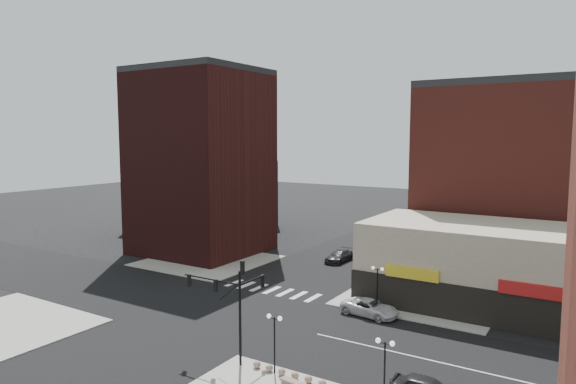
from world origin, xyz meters
The scene contains 17 objects.
ground centered at (0.00, 0.00, 0.00)m, with size 240.00×240.00×0.00m, color black.
road_ew centered at (0.00, 0.00, 0.01)m, with size 200.00×14.00×0.02m, color black.
road_ns centered at (0.00, 0.00, 0.01)m, with size 14.00×200.00×0.02m, color black.
sidewalk_nw centered at (-14.50, 14.50, 0.06)m, with size 15.00×15.00×0.12m, color gray.
sidewalk_ne centered at (14.50, 14.50, 0.06)m, with size 15.00×15.00×0.12m, color gray.
building_nw centered at (-19.00, 18.50, 12.50)m, with size 16.00×15.00×25.00m, color #341110.
building_nw_low centered at (-32.00, 34.00, 6.00)m, with size 20.00×18.00×12.00m, color #341110.
building_ne_midrise centered at (19.00, 29.50, 11.00)m, with size 18.00×15.00×22.00m, color maroon.
building_ne_row centered at (21.00, 15.00, 3.30)m, with size 24.20×12.20×8.00m.
traffic_signal centered at (7.24, -7.83, 4.96)m, with size 5.59×3.09×7.77m.
street_lamp_se_a centered at (11.00, -8.00, 3.29)m, with size 1.22×0.32×4.16m.
street_lamp_se_b centered at (19.00, -8.00, 3.29)m, with size 1.22×0.32×4.16m.
street_lamp_ne centered at (12.00, 8.00, 3.29)m, with size 1.22×0.32×4.16m.
bollard_row centered at (12.12, -8.00, 0.39)m, with size 5.78×0.53×0.53m.
white_suv centered at (11.91, 6.50, 0.75)m, with size 2.48×5.37×1.49m, color silver.
dark_sedan_north centered at (0.41, 23.38, 0.76)m, with size 2.13×5.25×1.52m, color black.
stone_bench centered at (13.11, -9.00, 0.35)m, with size 1.87×0.73×0.43m.
Camera 1 is at (29.78, -36.27, 16.43)m, focal length 32.00 mm.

